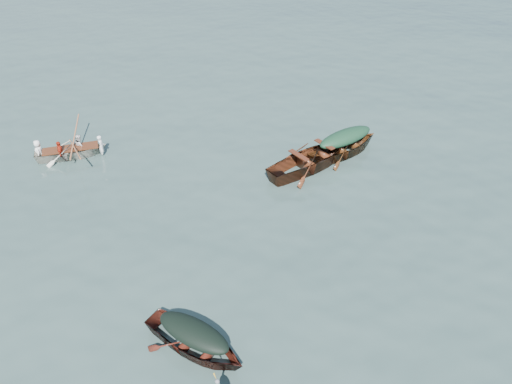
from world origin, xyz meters
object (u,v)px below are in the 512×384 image
(green_tarp_boat, at_px, (343,155))
(open_wooden_boat, at_px, (310,168))
(dark_covered_boat, at_px, (195,349))
(rowed_boat, at_px, (73,157))

(green_tarp_boat, distance_m, open_wooden_boat, 1.62)
(dark_covered_boat, height_order, green_tarp_boat, green_tarp_boat)
(dark_covered_boat, xyz_separation_m, open_wooden_boat, (6.26, 5.74, 0.00))
(dark_covered_boat, bearing_deg, rowed_boat, 65.15)
(green_tarp_boat, bearing_deg, rowed_boat, 55.53)
(rowed_boat, bearing_deg, open_wooden_boat, -112.19)
(dark_covered_boat, height_order, rowed_boat, dark_covered_boat)
(dark_covered_boat, relative_size, green_tarp_boat, 0.79)
(rowed_boat, bearing_deg, green_tarp_boat, -106.21)
(green_tarp_boat, relative_size, open_wooden_boat, 0.86)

